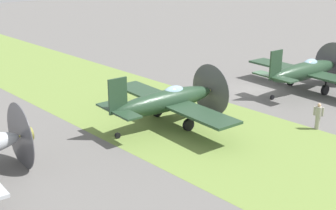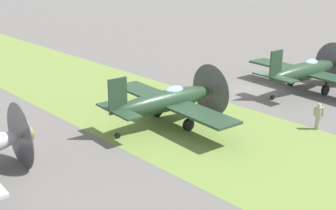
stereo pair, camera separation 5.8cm
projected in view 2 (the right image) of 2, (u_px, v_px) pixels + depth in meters
The scene contains 5 objects.
ground_plane at pixel (258, 92), 36.69m from camera, with size 160.00×160.00×0.00m, color #605E5B.
grass_verge at pixel (173, 119), 30.64m from camera, with size 120.00×11.00×0.01m, color olive.
airplane_lead at pixel (306, 71), 36.41m from camera, with size 11.23×8.90×3.99m.
airplane_wingman at pixel (168, 101), 29.21m from camera, with size 11.04×8.74×3.93m.
ground_crew_chief at pixel (318, 116), 28.66m from camera, with size 0.58×0.38×1.73m.
Camera 2 is at (20.98, -29.09, 10.69)m, focal length 48.61 mm.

